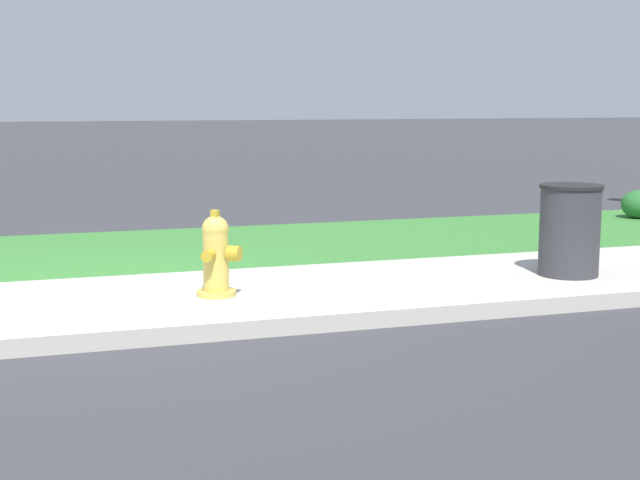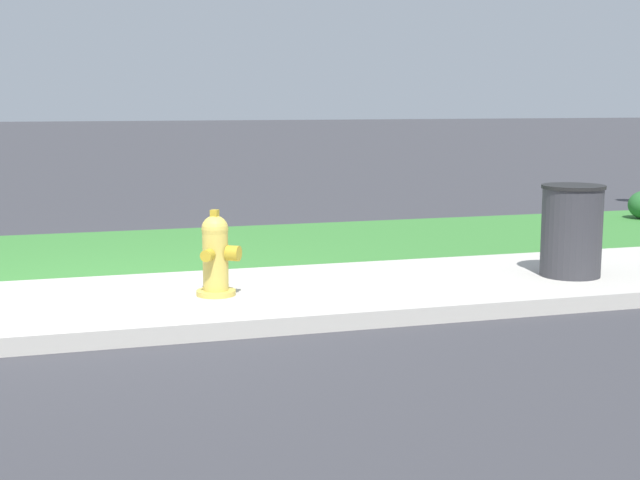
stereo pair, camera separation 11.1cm
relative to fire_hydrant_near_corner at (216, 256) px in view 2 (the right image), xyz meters
The scene contains 6 objects.
ground_plane 0.92m from the fire_hydrant_near_corner, behind, with size 120.00×120.00×0.00m, color #38383D.
sidewalk_pavement 0.91m from the fire_hydrant_near_corner, behind, with size 18.00×2.18×0.01m, color #BCB7AD.
grass_verge 2.58m from the fire_hydrant_near_corner, 109.53° to the left, with size 18.00×2.74×0.01m, color #387A33.
street_curb 1.51m from the fire_hydrant_near_corner, 125.13° to the right, with size 18.00×0.16×0.12m, color #BCB7AD.
fire_hydrant_near_corner is the anchor object (origin of this frame).
trash_bin 3.08m from the fire_hydrant_near_corner, ahead, with size 0.54×0.54×0.80m.
Camera 2 is at (-0.32, -6.71, 1.52)m, focal length 50.00 mm.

